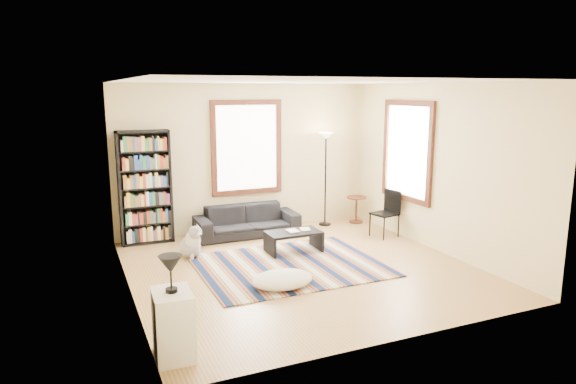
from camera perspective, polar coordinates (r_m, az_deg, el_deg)
name	(u,v)px	position (r m, az deg, el deg)	size (l,w,h in m)	color
floor	(301,271)	(7.95, 1.45, -8.81)	(5.00, 5.00, 0.10)	tan
ceiling	(302,78)	(7.46, 1.57, 12.58)	(5.00, 5.00, 0.10)	white
wall_back	(246,158)	(9.92, -4.74, 3.84)	(5.00, 0.10, 2.80)	beige
wall_front	(406,217)	(5.42, 12.98, -2.70)	(5.00, 0.10, 2.80)	beige
wall_left	(121,192)	(6.91, -18.04, 0.04)	(0.10, 5.00, 2.80)	beige
wall_right	(440,168)	(8.94, 16.51, 2.59)	(0.10, 5.00, 2.80)	beige
window_back	(247,148)	(9.82, -4.60, 4.94)	(1.20, 0.06, 1.60)	white
window_right	(407,151)	(9.49, 13.11, 4.46)	(0.06, 1.20, 1.60)	white
rug	(290,265)	(8.02, 0.21, -8.15)	(2.77, 2.22, 0.02)	#0C1C3E
sofa	(247,221)	(9.61, -4.58, -3.21)	(1.91, 0.75, 0.56)	black
bookshelf	(145,188)	(9.32, -15.60, 0.48)	(0.90, 0.30, 2.00)	black
coffee_table	(294,242)	(8.62, 0.62, -5.57)	(0.90, 0.50, 0.36)	black
book_a	(288,232)	(8.53, 0.01, -4.42)	(0.18, 0.24, 0.02)	beige
book_b	(300,229)	(8.67, 1.40, -4.18)	(0.16, 0.22, 0.02)	beige
floor_cushion	(282,279)	(7.19, -0.63, -9.69)	(0.87, 0.65, 0.22)	silver
floor_lamp	(325,179)	(10.22, 4.18, 1.40)	(0.30, 0.30, 1.86)	black
side_table	(356,210)	(10.59, 7.59, -1.96)	(0.40, 0.40, 0.54)	#431710
folding_chair	(385,214)	(9.64, 10.68, -2.40)	(0.42, 0.40, 0.86)	black
white_cabinet	(173,325)	(5.48, -12.64, -14.18)	(0.38, 0.50, 0.70)	white
table_lamp	(171,274)	(5.28, -12.90, -8.87)	(0.24, 0.24, 0.38)	black
dog	(190,241)	(8.51, -10.88, -5.33)	(0.39, 0.55, 0.55)	#A9A9A9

